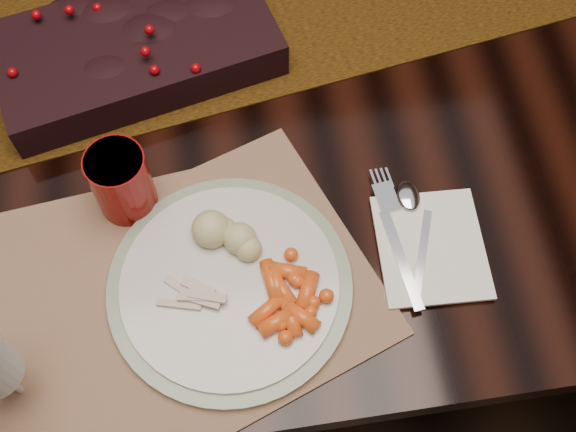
{
  "coord_description": "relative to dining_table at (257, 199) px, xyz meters",
  "views": [
    {
      "loc": [
        -0.04,
        -0.65,
        1.58
      ],
      "look_at": [
        0.02,
        -0.26,
        0.8
      ],
      "focal_mm": 45.0,
      "sensor_mm": 36.0,
      "label": 1
    }
  ],
  "objects": [
    {
      "name": "baby_carrots",
      "position": [
        0.0,
        -0.36,
        0.4
      ],
      "size": [
        0.12,
        0.1,
        0.02
      ],
      "primitive_type": null,
      "rotation": [
        0.0,
        0.0,
        0.04
      ],
      "color": "#EA5317",
      "rests_on": "dinner_plate"
    },
    {
      "name": "dinner_plate",
      "position": [
        -0.06,
        -0.32,
        0.39
      ],
      "size": [
        0.38,
        0.38,
        0.02
      ],
      "primitive_type": "cylinder",
      "rotation": [
        0.0,
        0.0,
        0.33
      ],
      "color": "silver",
      "rests_on": "placemat_main"
    },
    {
      "name": "dining_table",
      "position": [
        0.0,
        0.0,
        0.0
      ],
      "size": [
        1.8,
        1.0,
        0.75
      ],
      "primitive_type": "cube",
      "color": "black",
      "rests_on": "floor"
    },
    {
      "name": "napkin",
      "position": [
        0.2,
        -0.31,
        0.38
      ],
      "size": [
        0.14,
        0.16,
        0.01
      ],
      "primitive_type": "cube",
      "rotation": [
        0.0,
        0.0,
        -0.05
      ],
      "color": "white",
      "rests_on": "placemat_main"
    },
    {
      "name": "red_cup",
      "position": [
        -0.18,
        -0.18,
        0.43
      ],
      "size": [
        0.1,
        0.1,
        0.1
      ],
      "primitive_type": "cylinder",
      "rotation": [
        0.0,
        0.0,
        0.35
      ],
      "color": "#840906",
      "rests_on": "placemat_main"
    },
    {
      "name": "floor",
      "position": [
        0.0,
        0.0,
        -0.38
      ],
      "size": [
        5.0,
        5.0,
        0.0
      ],
      "primitive_type": "plane",
      "color": "black",
      "rests_on": "ground"
    },
    {
      "name": "turkey_shreds",
      "position": [
        -0.1,
        -0.33,
        0.4
      ],
      "size": [
        0.08,
        0.08,
        0.02
      ],
      "primitive_type": null,
      "rotation": [
        0.0,
        0.0,
        -0.19
      ],
      "color": "#A48074",
      "rests_on": "dinner_plate"
    },
    {
      "name": "fork",
      "position": [
        0.15,
        -0.3,
        0.39
      ],
      "size": [
        0.05,
        0.18,
        0.0
      ],
      "primitive_type": null,
      "rotation": [
        0.0,
        0.0,
        0.11
      ],
      "color": "silver",
      "rests_on": "napkin"
    },
    {
      "name": "table_runner",
      "position": [
        0.05,
        0.13,
        0.38
      ],
      "size": [
        1.71,
        0.63,
        0.0
      ],
      "primitive_type": "cube",
      "rotation": [
        0.0,
        0.0,
        0.17
      ],
      "color": "#351F0A",
      "rests_on": "dining_table"
    },
    {
      "name": "mashed_potatoes",
      "position": [
        -0.05,
        -0.27,
        0.42
      ],
      "size": [
        0.11,
        0.1,
        0.05
      ],
      "primitive_type": null,
      "rotation": [
        0.0,
        0.0,
        -0.32
      ],
      "color": "beige",
      "rests_on": "dinner_plate"
    },
    {
      "name": "spoon",
      "position": [
        0.18,
        -0.29,
        0.39
      ],
      "size": [
        0.08,
        0.15,
        0.0
      ],
      "primitive_type": null,
      "rotation": [
        0.0,
        0.0,
        -0.35
      ],
      "color": "silver",
      "rests_on": "napkin"
    },
    {
      "name": "placemat_second",
      "position": [
        -0.27,
        -0.33,
        0.38
      ],
      "size": [
        0.49,
        0.38,
        0.0
      ],
      "primitive_type": "cube",
      "rotation": [
        0.0,
        0.0,
        0.12
      ],
      "color": "brown",
      "rests_on": "dining_table"
    },
    {
      "name": "placemat_main",
      "position": [
        -0.12,
        -0.33,
        0.38
      ],
      "size": [
        0.54,
        0.47,
        0.0
      ],
      "primitive_type": "cube",
      "rotation": [
        0.0,
        0.0,
        0.35
      ],
      "color": "brown",
      "rests_on": "dining_table"
    },
    {
      "name": "centerpiece",
      "position": [
        -0.15,
        0.04,
        0.42
      ],
      "size": [
        0.42,
        0.28,
        0.08
      ],
      "primitive_type": null,
      "rotation": [
        0.0,
        0.0,
        0.24
      ],
      "color": "black",
      "rests_on": "table_runner"
    }
  ]
}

